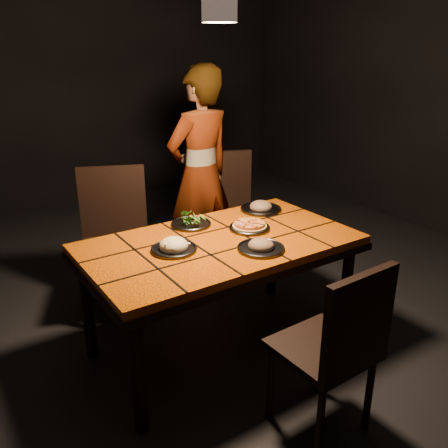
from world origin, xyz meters
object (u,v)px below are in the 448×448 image
diner (200,175)px  plate_pasta (174,247)px  dining_table (220,252)px  chair_far_right (227,204)px  chair_far_left (115,231)px  plate_pizza (250,226)px  chair_near (338,343)px

diner → plate_pasta: (-0.77, -1.00, -0.08)m
dining_table → plate_pasta: (-0.30, 0.02, 0.10)m
chair_far_right → diner: (-0.24, 0.03, 0.28)m
chair_far_left → plate_pasta: 0.87m
dining_table → diner: 1.13m
chair_far_right → plate_pasta: 1.41m
plate_pizza → chair_far_right: bearing=63.7°
chair_far_left → plate_pizza: bearing=-31.6°
dining_table → plate_pasta: 0.32m
chair_near → diner: size_ratio=0.55×
diner → chair_far_right: bearing=162.2°
dining_table → chair_far_left: (-0.33, 0.86, -0.08)m
chair_far_left → plate_pasta: chair_far_left is taller
chair_near → diner: diner is taller
chair_far_right → dining_table: bearing=-103.3°
chair_far_right → plate_pizza: (-0.46, -0.93, 0.19)m
chair_far_right → chair_near: bearing=-86.5°
chair_far_left → plate_pizza: (0.58, -0.82, 0.17)m
chair_far_left → chair_near: bearing=-54.9°
chair_far_right → diner: 0.37m
chair_far_left → diner: 0.86m
chair_far_right → plate_pasta: (-1.01, -0.96, 0.20)m
chair_near → plate_pasta: bearing=-70.7°
chair_far_right → chair_far_left: bearing=-151.1°
chair_near → diner: bearing=-103.9°
chair_near → chair_far_right: bearing=-110.8°
diner → plate_pasta: 1.26m
chair_near → plate_pizza: chair_near is taller
dining_table → plate_pasta: plate_pasta is taller
chair_far_right → plate_pizza: size_ratio=3.44×
diner → dining_table: bearing=55.2°
chair_near → chair_far_right: 2.00m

